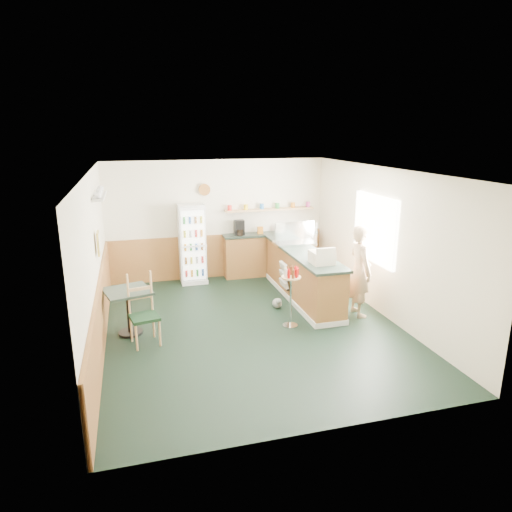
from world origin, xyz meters
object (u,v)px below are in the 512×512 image
object	(u,v)px
display_case	(295,234)
condiment_stand	(291,287)
cash_register	(322,257)
cafe_table	(128,303)
cafe_chair	(144,307)
shopkeeper	(360,271)
drinks_fridge	(192,244)

from	to	relation	value
display_case	condiment_stand	size ratio (longest dim) A/B	0.79
display_case	cash_register	size ratio (longest dim) A/B	2.07
condiment_stand	cafe_table	xyz separation A→B (m)	(-2.71, 0.42, -0.17)
display_case	cafe_chair	xyz separation A→B (m)	(-3.16, -1.68, -0.65)
shopkeeper	cafe_table	bearing A→B (deg)	87.32
drinks_fridge	display_case	world-z (taller)	drinks_fridge
cash_register	condiment_stand	size ratio (longest dim) A/B	0.38
shopkeeper	condiment_stand	xyz separation A→B (m)	(-1.39, -0.16, -0.13)
cafe_table	shopkeeper	bearing A→B (deg)	-3.58
condiment_stand	display_case	bearing A→B (deg)	68.36
drinks_fridge	cash_register	distance (m)	3.27
drinks_fridge	shopkeeper	world-z (taller)	drinks_fridge
display_case	cafe_table	world-z (taller)	display_case
display_case	condiment_stand	xyz separation A→B (m)	(-0.69, -1.73, -0.52)
shopkeeper	cafe_chair	xyz separation A→B (m)	(-3.86, -0.11, -0.25)
cash_register	drinks_fridge	bearing A→B (deg)	127.78
shopkeeper	drinks_fridge	bearing A→B (deg)	45.46
display_case	cafe_table	size ratio (longest dim) A/B	0.97
condiment_stand	cafe_table	size ratio (longest dim) A/B	1.23
shopkeeper	cafe_table	world-z (taller)	shopkeeper
display_case	shopkeeper	bearing A→B (deg)	-65.98
display_case	cafe_chair	size ratio (longest dim) A/B	0.73
cash_register	cafe_chair	size ratio (longest dim) A/B	0.35
drinks_fridge	cafe_table	xyz separation A→B (m)	(-1.41, -2.47, -0.33)
drinks_fridge	condiment_stand	distance (m)	3.18
drinks_fridge	cafe_table	world-z (taller)	drinks_fridge
drinks_fridge	condiment_stand	size ratio (longest dim) A/B	1.65
drinks_fridge	cash_register	world-z (taller)	drinks_fridge
drinks_fridge	shopkeeper	size ratio (longest dim) A/B	1.03
display_case	cafe_table	distance (m)	3.71
display_case	cafe_table	bearing A→B (deg)	-158.87
cash_register	cafe_chair	xyz separation A→B (m)	(-3.16, -0.26, -0.52)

